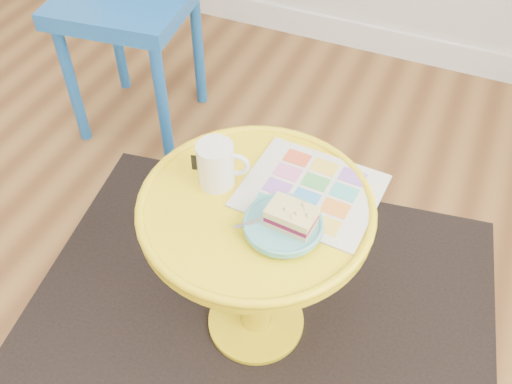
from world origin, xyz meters
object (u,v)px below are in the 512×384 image
at_px(mug, 217,164).
at_px(plate, 283,225).
at_px(newspaper, 311,191).
at_px(side_table, 256,244).

height_order(mug, plate, mug).
bearing_deg(newspaper, plate, -93.19).
distance_m(side_table, plate, 0.18).
bearing_deg(plate, mug, 158.67).
distance_m(mug, plate, 0.21).
height_order(side_table, newspaper, newspaper).
height_order(newspaper, plate, plate).
height_order(side_table, plate, plate).
distance_m(side_table, mug, 0.23).
xyz_separation_m(side_table, mug, (-0.11, 0.03, 0.20)).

